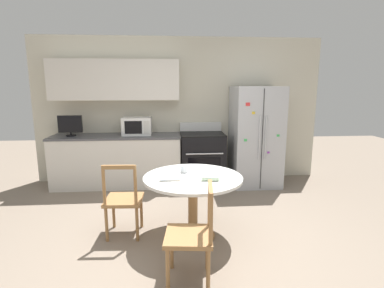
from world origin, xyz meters
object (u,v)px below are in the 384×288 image
object	(u,v)px
dining_chair_left	(123,200)
candle_glass	(184,170)
microwave	(137,126)
countertop_tv	(70,125)
dining_chair_near	(192,236)
oven_range	(202,158)
refrigerator	(255,136)

from	to	relation	value
dining_chair_left	candle_glass	bearing A→B (deg)	9.35
candle_glass	microwave	bearing A→B (deg)	111.81
microwave	dining_chair_left	bearing A→B (deg)	-89.69
microwave	countertop_tv	world-z (taller)	countertop_tv
dining_chair_left	microwave	bearing A→B (deg)	93.31
countertop_tv	dining_chair_near	size ratio (longest dim) A/B	0.44
countertop_tv	dining_chair_left	bearing A→B (deg)	-58.64
oven_range	microwave	size ratio (longest dim) A/B	2.18
dining_chair_near	microwave	bearing A→B (deg)	21.15
countertop_tv	dining_chair_near	bearing A→B (deg)	-55.92
refrigerator	microwave	size ratio (longest dim) A/B	3.49
oven_range	microwave	distance (m)	1.28
dining_chair_left	dining_chair_near	distance (m)	1.16
oven_range	refrigerator	bearing A→B (deg)	-4.22
dining_chair_near	candle_glass	size ratio (longest dim) A/B	9.81
microwave	countertop_tv	bearing A→B (deg)	-177.80
microwave	refrigerator	bearing A→B (deg)	-3.60
oven_range	dining_chair_left	bearing A→B (deg)	-121.72
dining_chair_near	dining_chair_left	bearing A→B (deg)	45.46
microwave	countertop_tv	distance (m)	1.12
countertop_tv	microwave	bearing A→B (deg)	2.20
oven_range	dining_chair_left	distance (m)	2.15
refrigerator	dining_chair_left	size ratio (longest dim) A/B	1.92
microwave	dining_chair_near	size ratio (longest dim) A/B	0.55
microwave	candle_glass	distance (m)	1.97
refrigerator	candle_glass	size ratio (longest dim) A/B	18.86
refrigerator	dining_chair_left	xyz separation A→B (m)	(-2.07, -1.76, -0.43)
candle_glass	oven_range	bearing A→B (deg)	76.63
dining_chair_left	oven_range	bearing A→B (deg)	61.28
microwave	countertop_tv	xyz separation A→B (m)	(-1.12, -0.04, 0.04)
oven_range	dining_chair_near	size ratio (longest dim) A/B	1.20
refrigerator	countertop_tv	distance (m)	3.20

